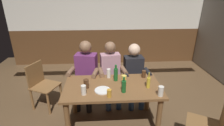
# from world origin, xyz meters

# --- Properties ---
(ground_plane) EXTENTS (6.69, 6.69, 0.00)m
(ground_plane) POSITION_xyz_m (0.00, 0.00, 0.00)
(ground_plane) COLOR brown
(back_wall_upper) EXTENTS (5.58, 0.12, 1.62)m
(back_wall_upper) POSITION_xyz_m (0.00, 2.72, 1.86)
(back_wall_upper) COLOR silver
(back_wall_wainscot) EXTENTS (5.58, 0.12, 1.05)m
(back_wall_wainscot) POSITION_xyz_m (0.00, 2.72, 0.52)
(back_wall_wainscot) COLOR brown
(back_wall_wainscot) RESTS_ON ground_plane
(dining_table) EXTENTS (1.52, 0.81, 0.73)m
(dining_table) POSITION_xyz_m (0.00, -0.06, 0.61)
(dining_table) COLOR brown
(dining_table) RESTS_ON ground_plane
(person_0) EXTENTS (0.58, 0.60, 1.27)m
(person_0) POSITION_xyz_m (-0.47, 0.58, 0.70)
(person_0) COLOR #6B2D66
(person_0) RESTS_ON ground_plane
(person_1) EXTENTS (0.54, 0.54, 1.25)m
(person_1) POSITION_xyz_m (0.01, 0.57, 0.68)
(person_1) COLOR #B78493
(person_1) RESTS_ON ground_plane
(person_2) EXTENTS (0.52, 0.54, 1.20)m
(person_2) POSITION_xyz_m (0.46, 0.57, 0.67)
(person_2) COLOR black
(person_2) RESTS_ON ground_plane
(chair_empty_near_left) EXTENTS (0.58, 0.58, 0.88)m
(chair_empty_near_left) POSITION_xyz_m (-1.31, 0.53, 0.48)
(chair_empty_near_left) COLOR brown
(chair_empty_near_left) RESTS_ON ground_plane
(table_candle) EXTENTS (0.04, 0.04, 0.08)m
(table_candle) POSITION_xyz_m (0.61, 0.03, 0.77)
(table_candle) COLOR #F9E08C
(table_candle) RESTS_ON dining_table
(plate_0) EXTENTS (0.24, 0.24, 0.01)m
(plate_0) POSITION_xyz_m (-0.16, -0.19, 0.73)
(plate_0) COLOR white
(plate_0) RESTS_ON dining_table
(bottle_0) EXTENTS (0.07, 0.07, 0.24)m
(bottle_0) POSITION_xyz_m (0.15, -0.24, 0.82)
(bottle_0) COLOR #195923
(bottle_0) RESTS_ON dining_table
(bottle_1) EXTENTS (0.05, 0.05, 0.25)m
(bottle_1) POSITION_xyz_m (0.55, -0.14, 0.82)
(bottle_1) COLOR gold
(bottle_1) RESTS_ON dining_table
(bottle_2) EXTENTS (0.07, 0.07, 0.28)m
(bottle_2) POSITION_xyz_m (0.07, 0.12, 0.84)
(bottle_2) COLOR #195923
(bottle_2) RESTS_ON dining_table
(pint_glass_0) EXTENTS (0.07, 0.07, 0.16)m
(pint_glass_0) POSITION_xyz_m (-0.05, 0.24, 0.80)
(pint_glass_0) COLOR white
(pint_glass_0) RESTS_ON dining_table
(pint_glass_1) EXTENTS (0.08, 0.08, 0.15)m
(pint_glass_1) POSITION_xyz_m (-0.41, -0.09, 0.80)
(pint_glass_1) COLOR #4C2D19
(pint_glass_1) RESTS_ON dining_table
(pint_glass_2) EXTENTS (0.07, 0.07, 0.13)m
(pint_glass_2) POSITION_xyz_m (0.56, 0.21, 0.79)
(pint_glass_2) COLOR #4C2D19
(pint_glass_2) RESTS_ON dining_table
(pint_glass_3) EXTENTS (0.07, 0.07, 0.14)m
(pint_glass_3) POSITION_xyz_m (-0.43, -0.27, 0.80)
(pint_glass_3) COLOR white
(pint_glass_3) RESTS_ON dining_table
(pint_glass_4) EXTENTS (0.08, 0.08, 0.16)m
(pint_glass_4) POSITION_xyz_m (0.18, -0.02, 0.80)
(pint_glass_4) COLOR #E5C64C
(pint_glass_4) RESTS_ON dining_table
(pint_glass_5) EXTENTS (0.08, 0.08, 0.15)m
(pint_glass_5) POSITION_xyz_m (0.66, -0.37, 0.80)
(pint_glass_5) COLOR white
(pint_glass_5) RESTS_ON dining_table
(pint_glass_6) EXTENTS (0.07, 0.07, 0.11)m
(pint_glass_6) POSITION_xyz_m (-0.07, -0.36, 0.78)
(pint_glass_6) COLOR gold
(pint_glass_6) RESTS_ON dining_table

